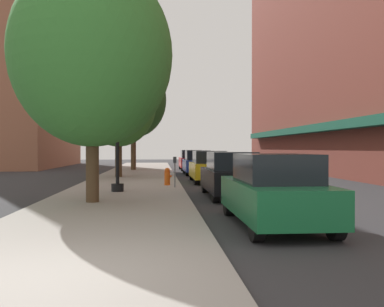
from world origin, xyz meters
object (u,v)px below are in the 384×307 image
(car_blue, at_px, (197,163))
(car_red, at_px, (191,160))
(tree_mid, at_px, (118,103))
(car_black, at_px, (231,175))
(tree_near, at_px, (133,100))
(parking_meter_near, at_px, (175,168))
(car_yellow, at_px, (209,167))
(tree_far, at_px, (92,55))
(lamppost, at_px, (117,112))
(car_green, at_px, (274,191))
(fire_hydrant, at_px, (167,176))

(car_blue, xyz_separation_m, car_red, (0.00, 5.75, 0.00))
(tree_mid, xyz_separation_m, car_black, (4.99, -9.74, -3.64))
(tree_near, bearing_deg, car_red, 16.56)
(car_blue, bearing_deg, tree_mid, -142.57)
(parking_meter_near, distance_m, car_yellow, 4.48)
(car_yellow, bearing_deg, car_black, -90.80)
(tree_mid, bearing_deg, tree_far, -88.57)
(tree_far, bearing_deg, car_yellow, 61.77)
(lamppost, height_order, car_yellow, lamppost)
(parking_meter_near, relative_size, tree_mid, 0.19)
(tree_mid, bearing_deg, car_yellow, -30.67)
(car_green, xyz_separation_m, car_black, (0.00, 5.79, 0.00))
(lamppost, height_order, car_black, lamppost)
(tree_near, bearing_deg, car_blue, -43.64)
(fire_hydrant, distance_m, car_blue, 9.80)
(parking_meter_near, bearing_deg, car_red, 83.23)
(tree_near, bearing_deg, car_green, -78.97)
(car_green, height_order, car_black, same)
(lamppost, distance_m, fire_hydrant, 4.27)
(parking_meter_near, relative_size, tree_far, 0.18)
(fire_hydrant, height_order, tree_mid, tree_mid)
(fire_hydrant, xyz_separation_m, car_red, (2.25, 15.29, 0.29))
(lamppost, bearing_deg, car_blue, 70.88)
(car_green, bearing_deg, tree_mid, 107.72)
(tree_mid, height_order, car_black, tree_mid)
(tree_far, bearing_deg, car_green, -39.20)
(lamppost, relative_size, car_blue, 1.37)
(car_green, distance_m, car_black, 5.79)
(car_red, bearing_deg, car_yellow, -88.71)
(tree_mid, distance_m, car_yellow, 6.85)
(fire_hydrant, bearing_deg, parking_meter_near, -75.20)
(car_yellow, relative_size, car_blue, 1.00)
(car_yellow, relative_size, car_red, 1.00)
(parking_meter_near, distance_m, car_black, 3.38)
(tree_mid, height_order, tree_far, tree_far)
(fire_hydrant, height_order, tree_near, tree_near)
(car_blue, height_order, car_red, same)
(car_black, xyz_separation_m, car_yellow, (0.00, 6.78, 0.00))
(parking_meter_near, distance_m, car_blue, 10.84)
(fire_hydrant, xyz_separation_m, tree_mid, (-2.74, 5.87, 3.93))
(parking_meter_near, relative_size, car_green, 0.30)
(fire_hydrant, relative_size, parking_meter_near, 0.60)
(tree_near, relative_size, car_yellow, 1.96)
(tree_far, height_order, car_red, tree_far)
(tree_near, distance_m, car_blue, 7.94)
(tree_near, distance_m, car_red, 6.76)
(fire_hydrant, distance_m, tree_near, 15.00)
(car_black, bearing_deg, car_red, 91.86)
(fire_hydrant, xyz_separation_m, parking_meter_near, (0.30, -1.12, 0.43))
(tree_far, height_order, car_black, tree_far)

